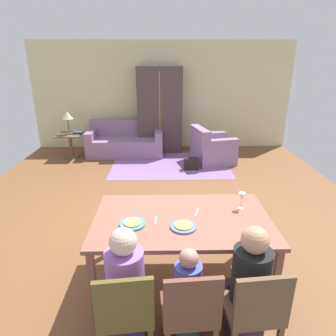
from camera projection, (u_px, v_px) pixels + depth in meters
name	position (u px, v px, depth m)	size (l,w,h in m)	color
ground_plane	(163.00, 201.00, 5.00)	(6.64, 6.59, 0.02)	brown
back_wall	(162.00, 96.00, 7.65)	(6.64, 0.10, 2.70)	beige
dining_table	(182.00, 224.00, 2.98)	(1.77, 1.07, 0.76)	brown
plate_near_man	(132.00, 224.00, 2.84)	(0.25, 0.25, 0.02)	teal
pizza_near_man	(132.00, 222.00, 2.83)	(0.17, 0.17, 0.01)	#E49F53
plate_near_child	(183.00, 227.00, 2.79)	(0.25, 0.25, 0.02)	slate
pizza_near_child	(183.00, 225.00, 2.78)	(0.17, 0.17, 0.01)	gold
wine_glass	(241.00, 198.00, 3.10)	(0.07, 0.07, 0.19)	silver
fork	(155.00, 220.00, 2.91)	(0.02, 0.15, 0.01)	silver
knife	(197.00, 213.00, 3.06)	(0.01, 0.17, 0.01)	silver
dining_chair_man	(125.00, 310.00, 2.21)	(0.46, 0.46, 0.87)	brown
person_man	(126.00, 291.00, 2.36)	(0.31, 0.41, 1.11)	#36314C
dining_chair_child	(190.00, 309.00, 2.22)	(0.45, 0.45, 0.87)	brown
person_child	(187.00, 298.00, 2.40)	(0.22, 0.29, 0.92)	#2A3E3F
dining_chair_woman	(254.00, 308.00, 2.22)	(0.46, 0.46, 0.87)	brown
person_woman	(247.00, 289.00, 2.38)	(0.30, 0.41, 1.11)	#3E2C44
area_rug	(170.00, 165.00, 6.68)	(2.60, 1.80, 0.01)	#825E97
couch	(126.00, 142.00, 7.36)	(1.83, 0.86, 0.82)	gray
armchair	(211.00, 149.00, 6.76)	(1.03, 1.02, 0.82)	gray
armoire	(160.00, 110.00, 7.39)	(1.10, 0.59, 2.10)	#473939
side_table	(70.00, 142.00, 7.07)	(0.56, 0.56, 0.58)	brown
table_lamp	(67.00, 116.00, 6.85)	(0.26, 0.26, 0.54)	#414A35
book_lower	(76.00, 133.00, 7.04)	(0.22, 0.16, 0.03)	maroon
book_upper	(78.00, 132.00, 7.02)	(0.22, 0.16, 0.03)	#2D5575
handbag	(191.00, 164.00, 6.36)	(0.32, 0.16, 0.26)	black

